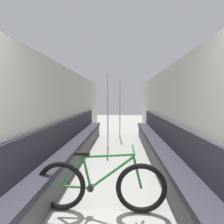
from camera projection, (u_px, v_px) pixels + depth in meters
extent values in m
cube|color=beige|center=(66.00, 114.00, 4.42)|extent=(0.10, 10.16, 2.29)
cube|color=beige|center=(168.00, 114.00, 4.27)|extent=(0.10, 10.16, 2.29)
cube|color=#4C4C51|center=(76.00, 151.00, 4.39)|extent=(0.36, 6.17, 0.40)
cube|color=#2D2D38|center=(76.00, 142.00, 4.37)|extent=(0.42, 6.17, 0.10)
cube|color=#2D2D38|center=(69.00, 129.00, 4.35)|extent=(0.07, 6.17, 0.53)
cube|color=#4C4C51|center=(158.00, 153.00, 4.27)|extent=(0.36, 6.17, 0.40)
cube|color=#2D2D38|center=(158.00, 143.00, 4.25)|extent=(0.42, 6.17, 0.10)
cube|color=#2D2D38|center=(165.00, 130.00, 4.22)|extent=(0.07, 6.17, 0.53)
torus|color=black|center=(61.00, 186.00, 2.39)|extent=(0.68, 0.07, 0.68)
torus|color=black|center=(141.00, 188.00, 2.32)|extent=(0.68, 0.07, 0.68)
cylinder|color=#237533|center=(76.00, 187.00, 2.37)|extent=(0.41, 0.03, 0.05)
cylinder|color=#237533|center=(71.00, 172.00, 2.36)|extent=(0.33, 0.03, 0.42)
cylinder|color=#237533|center=(86.00, 171.00, 2.35)|extent=(0.14, 0.03, 0.48)
cylinder|color=#237533|center=(112.00, 173.00, 2.33)|extent=(0.59, 0.03, 0.47)
cylinder|color=#237533|center=(108.00, 156.00, 2.31)|extent=(0.68, 0.03, 0.08)
cylinder|color=#237533|center=(137.00, 172.00, 2.31)|extent=(0.14, 0.03, 0.45)
cylinder|color=black|center=(91.00, 188.00, 2.36)|extent=(0.09, 0.06, 0.09)
cube|color=black|center=(82.00, 153.00, 2.33)|extent=(0.20, 0.07, 0.04)
cylinder|color=#237533|center=(133.00, 149.00, 2.29)|extent=(0.02, 0.46, 0.02)
cylinder|color=gray|center=(108.00, 148.00, 5.41)|extent=(0.08, 0.08, 0.01)
cylinder|color=silver|center=(108.00, 111.00, 5.32)|extent=(0.04, 0.04, 2.27)
cylinder|color=gray|center=(120.00, 137.00, 6.88)|extent=(0.08, 0.08, 0.01)
cylinder|color=silver|center=(120.00, 109.00, 6.79)|extent=(0.04, 0.04, 2.27)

